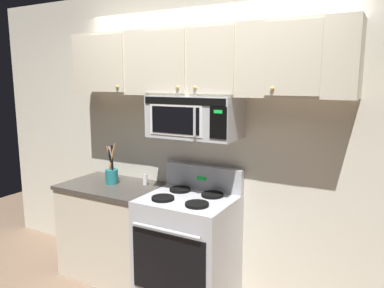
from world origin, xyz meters
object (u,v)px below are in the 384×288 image
at_px(stove_range, 188,246).
at_px(over_range_microwave, 195,117).
at_px(salt_shaker, 145,180).
at_px(utensil_crock_teal, 112,173).

relative_size(stove_range, over_range_microwave, 1.47).
distance_m(over_range_microwave, salt_shaker, 0.83).
xyz_separation_m(over_range_microwave, salt_shaker, (-0.55, 0.02, -0.63)).
xyz_separation_m(over_range_microwave, utensil_crock_teal, (-0.85, -0.09, -0.57)).
bearing_deg(utensil_crock_teal, salt_shaker, 20.72).
relative_size(stove_range, salt_shaker, 11.06).
xyz_separation_m(stove_range, over_range_microwave, (-0.00, 0.12, 1.11)).
height_order(utensil_crock_teal, salt_shaker, utensil_crock_teal).
bearing_deg(utensil_crock_teal, stove_range, -1.72).
bearing_deg(salt_shaker, stove_range, -14.46).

